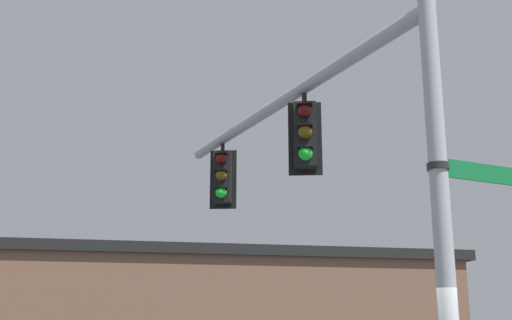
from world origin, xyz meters
name	(u,v)px	position (x,y,z in m)	size (l,w,h in m)	color
signal_pole	(442,227)	(0.00, 0.00, 3.18)	(0.22, 0.22, 6.35)	#ADB2B7
mast_arm	(280,103)	(1.92, -3.30, 5.86)	(0.20, 0.20, 7.64)	#ADB2B7
traffic_light_nearest_pole	(305,135)	(1.51, -2.57, 5.06)	(0.54, 0.49, 1.31)	black
traffic_light_mid_inner	(222,177)	(3.17, -5.42, 5.06)	(0.54, 0.49, 1.31)	black
street_name_sign	(465,170)	(-0.35, -0.21, 3.88)	(1.22, 0.78, 0.22)	#147238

